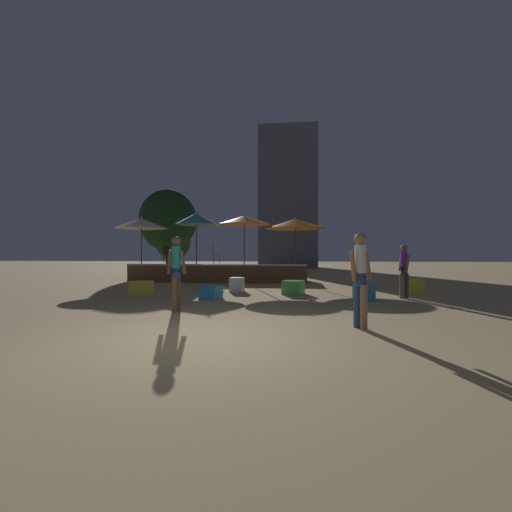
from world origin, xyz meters
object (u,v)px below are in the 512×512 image
cube_seat_2 (211,292)px  cube_seat_3 (414,286)px  cube_seat_0 (237,285)px  cube_seat_4 (141,288)px  patio_umbrella_3 (244,220)px  patio_umbrella_0 (196,219)px  frisbee_disc (311,300)px  person_1 (404,270)px  person_0 (176,271)px  cube_seat_5 (364,291)px  background_tree_0 (173,242)px  patio_umbrella_1 (295,224)px  patio_umbrella_2 (141,224)px  background_tree_1 (168,221)px  bistro_chair_1 (215,253)px  cube_seat_1 (293,287)px  person_2 (360,277)px  bistro_chair_0 (167,253)px

cube_seat_2 → cube_seat_3: (6.50, 2.17, 0.05)m
cube_seat_0 → cube_seat_4: 3.21m
patio_umbrella_3 → cube_seat_3: patio_umbrella_3 is taller
patio_umbrella_0 → frisbee_disc: 8.16m
cube_seat_3 → person_1: bearing=-117.5°
cube_seat_3 → person_0: 8.14m
cube_seat_5 → background_tree_0: (-10.42, 12.89, 1.94)m
patio_umbrella_1 → cube_seat_4: size_ratio=4.48×
cube_seat_4 → background_tree_0: bearing=105.7°
cube_seat_2 → cube_seat_5: 4.49m
patio_umbrella_3 → person_0: 8.30m
patio_umbrella_2 → frisbee_disc: (7.70, -5.61, -2.77)m
cube_seat_3 → frisbee_disc: 4.18m
cube_seat_5 → person_0: size_ratio=0.43×
background_tree_0 → patio_umbrella_3: bearing=-50.6°
frisbee_disc → person_0: bearing=-143.9°
patio_umbrella_2 → cube_seat_4: (2.36, -5.09, -2.55)m
background_tree_0 → person_1: bearing=-46.8°
person_1 → background_tree_1: size_ratio=0.28×
frisbee_disc → cube_seat_2: bearing=179.2°
person_0 → person_1: size_ratio=1.07×
cube_seat_5 → bistro_chair_1: 8.51m
patio_umbrella_0 → bistro_chair_1: bearing=41.8°
cube_seat_1 → person_2: size_ratio=0.46×
patio_umbrella_1 → background_tree_1: 10.94m
patio_umbrella_3 → cube_seat_0: 4.56m
person_1 → frisbee_disc: person_1 is taller
person_0 → person_1: (5.97, 3.07, -0.08)m
cube_seat_2 → cube_seat_5: bearing=3.0°
patio_umbrella_0 → patio_umbrella_1: size_ratio=1.10×
patio_umbrella_0 → cube_seat_2: 6.64m
person_0 → frisbee_disc: 4.05m
cube_seat_4 → background_tree_1: size_ratio=0.12×
cube_seat_3 → person_0: bearing=-146.0°
person_0 → bistro_chair_0: size_ratio=1.92×
cube_seat_0 → cube_seat_1: 2.07m
cube_seat_1 → cube_seat_4: 4.91m
patio_umbrella_0 → background_tree_1: 7.93m
patio_umbrella_3 → bistro_chair_1: bearing=158.4°
patio_umbrella_1 → background_tree_1: size_ratio=0.53×
cube_seat_4 → person_2: size_ratio=0.40×
frisbee_disc → cube_seat_3: bearing=31.9°
bistro_chair_1 → patio_umbrella_2: bearing=89.7°
cube_seat_2 → person_0: 2.49m
cube_seat_2 → background_tree_1: (-6.06, 12.49, 3.44)m
cube_seat_4 → cube_seat_5: bearing=-2.1°
cube_seat_3 → frisbee_disc: cube_seat_3 is taller
cube_seat_0 → frisbee_disc: bearing=-39.1°
patio_umbrella_0 → cube_seat_0: size_ratio=6.64×
bistro_chair_1 → cube_seat_2: bearing=179.7°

